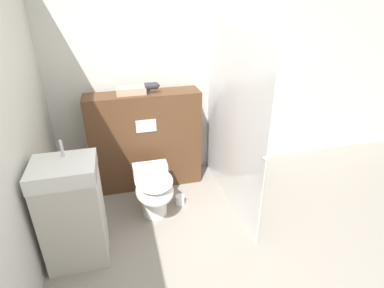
# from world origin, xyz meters

# --- Properties ---
(wall_back) EXTENTS (8.00, 0.06, 2.50)m
(wall_back) POSITION_xyz_m (0.00, 2.04, 1.25)
(wall_back) COLOR silver
(wall_back) RESTS_ON ground_plane
(partition_panel) EXTENTS (1.27, 0.33, 1.15)m
(partition_panel) POSITION_xyz_m (-0.46, 1.77, 0.58)
(partition_panel) COLOR #51331E
(partition_panel) RESTS_ON ground_plane
(shower_glass) EXTENTS (0.04, 1.56, 1.90)m
(shower_glass) POSITION_xyz_m (0.38, 1.23, 0.95)
(shower_glass) COLOR silver
(shower_glass) RESTS_ON ground_plane
(toilet) EXTENTS (0.38, 0.62, 0.49)m
(toilet) POSITION_xyz_m (-0.47, 1.12, 0.31)
(toilet) COLOR white
(toilet) RESTS_ON ground_plane
(sink_vanity) EXTENTS (0.49, 0.42, 1.09)m
(sink_vanity) POSITION_xyz_m (-1.20, 0.74, 0.48)
(sink_vanity) COLOR beige
(sink_vanity) RESTS_ON ground_plane
(hair_drier) EXTENTS (0.17, 0.08, 0.12)m
(hair_drier) POSITION_xyz_m (-0.35, 1.72, 1.23)
(hair_drier) COLOR #2D2D33
(hair_drier) RESTS_ON partition_panel
(folded_towel) EXTENTS (0.31, 0.17, 0.08)m
(folded_towel) POSITION_xyz_m (-0.58, 1.76, 1.19)
(folded_towel) COLOR tan
(folded_towel) RESTS_ON partition_panel
(spare_toilet_roll) EXTENTS (0.10, 0.10, 0.11)m
(spare_toilet_roll) POSITION_xyz_m (-0.18, 1.24, 0.05)
(spare_toilet_roll) COLOR white
(spare_toilet_roll) RESTS_ON ground_plane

